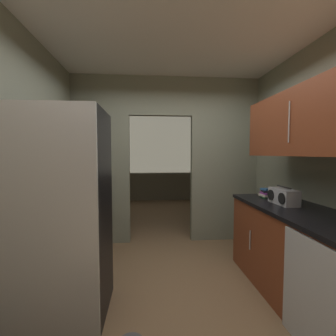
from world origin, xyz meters
name	(u,v)px	position (x,y,z in m)	size (l,w,h in m)	color
ground	(181,302)	(0.00, 0.00, 0.00)	(20.00, 20.00, 0.00)	brown
kitchen_overhead_slab	(176,41)	(0.00, 0.51, 2.75)	(3.46, 7.37, 0.06)	silver
kitchen_partition	(169,154)	(0.04, 1.68, 1.47)	(3.06, 0.12, 2.72)	gray
adjoining_room_shell	(160,158)	(0.00, 3.97, 1.36)	(3.06, 3.55, 2.72)	gray
refrigerator	(60,214)	(-1.11, -0.07, 0.93)	(0.81, 0.75, 1.86)	black
lower_cabinet_run	(303,257)	(1.18, -0.12, 0.46)	(0.70, 1.94, 0.92)	brown
dishwasher	(307,295)	(0.84, -0.66, 0.43)	(0.02, 0.56, 0.86)	#B7BABC
upper_cabinet_counterside	(307,122)	(1.18, -0.12, 1.77)	(0.36, 1.74, 0.64)	brown
boombox	(283,196)	(1.15, 0.18, 1.01)	(0.18, 0.36, 0.20)	#B2B2B7
book_stack	(266,193)	(1.15, 0.56, 0.98)	(0.15, 0.16, 0.11)	#388C47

